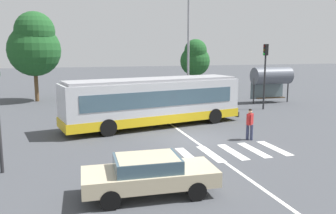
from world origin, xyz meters
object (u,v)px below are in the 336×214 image
at_px(background_tree_left, 34,45).
at_px(background_tree_right, 195,58).
at_px(foreground_sedan, 149,173).
at_px(city_transit_bus, 154,102).
at_px(parked_car_teal, 104,95).
at_px(parked_car_silver, 186,92).
at_px(traffic_light_far_corner, 265,66).
at_px(bus_stop_shelter, 272,76).
at_px(parked_car_red, 159,92).
at_px(twin_arm_street_lamp, 188,34).
at_px(pedestrian_crossing_street, 250,122).
at_px(parked_car_blue, 131,94).
at_px(parked_car_champagne, 212,91).

distance_m(background_tree_left, background_tree_right, 17.56).
distance_m(foreground_sedan, background_tree_right, 29.97).
distance_m(city_transit_bus, parked_car_teal, 10.90).
bearing_deg(parked_car_silver, background_tree_right, 62.46).
relative_size(traffic_light_far_corner, bus_stop_shelter, 1.44).
relative_size(city_transit_bus, background_tree_left, 1.45).
height_order(parked_car_teal, parked_car_red, same).
relative_size(parked_car_red, traffic_light_far_corner, 0.86).
bearing_deg(background_tree_left, parked_car_red, -12.25).
height_order(parked_car_red, twin_arm_street_lamp, twin_arm_street_lamp).
bearing_deg(twin_arm_street_lamp, foreground_sedan, -113.52).
bearing_deg(pedestrian_crossing_street, parked_car_red, 93.11).
bearing_deg(foreground_sedan, background_tree_left, 102.16).
distance_m(foreground_sedan, parked_car_teal, 21.04).
distance_m(city_transit_bus, foreground_sedan, 10.75).
distance_m(parked_car_blue, bus_stop_shelter, 13.01).
bearing_deg(bus_stop_shelter, background_tree_right, 108.62).
distance_m(pedestrian_crossing_street, traffic_light_far_corner, 10.67).
distance_m(parked_car_blue, parked_car_silver, 5.46).
bearing_deg(background_tree_right, traffic_light_far_corner, -85.94).
relative_size(foreground_sedan, background_tree_left, 0.55).
height_order(parked_car_blue, bus_stop_shelter, bus_stop_shelter).
bearing_deg(traffic_light_far_corner, foreground_sedan, -132.88).
xyz_separation_m(parked_car_champagne, twin_arm_street_lamp, (-3.66, -3.07, 5.37)).
relative_size(parked_car_blue, twin_arm_street_lamp, 0.45).
bearing_deg(city_transit_bus, foreground_sedan, -105.09).
bearing_deg(pedestrian_crossing_street, parked_car_teal, 111.76).
bearing_deg(traffic_light_far_corner, parked_car_blue, 143.64).
distance_m(city_transit_bus, bus_stop_shelter, 14.33).
bearing_deg(pedestrian_crossing_street, parked_car_blue, 103.13).
xyz_separation_m(traffic_light_far_corner, twin_arm_street_lamp, (-5.15, 4.00, 2.63)).
relative_size(foreground_sedan, bus_stop_shelter, 1.24).
height_order(parked_car_blue, twin_arm_street_lamp, twin_arm_street_lamp).
bearing_deg(background_tree_left, traffic_light_far_corner, -28.57).
distance_m(parked_car_blue, background_tree_left, 9.95).
bearing_deg(pedestrian_crossing_street, foreground_sedan, -141.40).
bearing_deg(foreground_sedan, parked_car_blue, 81.08).
height_order(city_transit_bus, pedestrian_crossing_street, city_transit_bus).
bearing_deg(background_tree_left, pedestrian_crossing_street, -56.58).
height_order(pedestrian_crossing_street, parked_car_silver, pedestrian_crossing_street).
bearing_deg(parked_car_silver, traffic_light_far_corner, -59.31).
relative_size(city_transit_bus, twin_arm_street_lamp, 1.18).
xyz_separation_m(city_transit_bus, bus_stop_shelter, (12.73, 6.54, 0.83)).
height_order(bus_stop_shelter, background_tree_right, background_tree_right).
bearing_deg(traffic_light_far_corner, parked_car_red, 132.89).
relative_size(foreground_sedan, parked_car_red, 1.01).
bearing_deg(pedestrian_crossing_street, bus_stop_shelter, 52.91).
bearing_deg(parked_car_champagne, bus_stop_shelter, -45.66).
bearing_deg(twin_arm_street_lamp, bus_stop_shelter, -7.87).
xyz_separation_m(foreground_sedan, traffic_light_far_corner, (12.97, 13.96, 2.74)).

